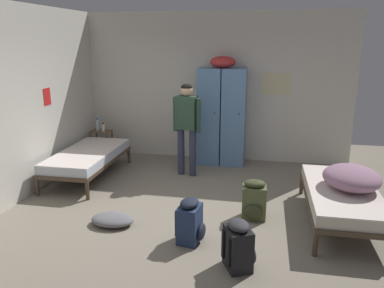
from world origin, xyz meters
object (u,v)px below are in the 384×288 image
Objects in this scene: locker_bank at (222,115)px; lotion_bottle at (103,127)px; clothes_pile_grey at (113,219)px; water_bottle at (97,125)px; bed_left_rear at (88,157)px; person_traveler at (187,121)px; shelf_unit at (102,141)px; backpack_black at (239,246)px; backpack_navy at (190,222)px; backpack_olive at (254,200)px; bedding_heap at (352,177)px; bed_right at (342,196)px.

locker_bank reaches higher than lotion_bottle.
water_bottle is at bearing 117.14° from clothes_pile_grey.
water_bottle is 0.17m from lotion_bottle.
bed_left_rear is 1.85m from person_traveler.
shelf_unit is 1.20m from bed_left_rear.
backpack_black is 0.76m from backpack_navy.
backpack_navy is (-0.61, 0.45, 0.00)m from backpack_black.
person_traveler is 2.16m from water_bottle.
backpack_olive reaches higher than clothes_pile_grey.
locker_bank is 3.76× the size of backpack_black.
bedding_heap is at bearing 44.58° from backpack_black.
lotion_bottle is at bearing 99.05° from bed_left_rear.
person_traveler reaches higher than bed_right.
backpack_black is (-1.35, -1.33, -0.38)m from bedding_heap.
bedding_heap reaches higher than lotion_bottle.
locker_bank is at bearing 69.20° from clothes_pile_grey.
clothes_pile_grey is (-2.96, -0.63, -0.31)m from bed_right.
bedding_heap reaches higher than bed_right.
bed_right is 7.51× the size of water_bottle.
clothes_pile_grey is at bearing -64.87° from lotion_bottle.
bedding_heap is (4.16, -0.96, 0.25)m from bed_left_rear.
person_traveler is at bearing -122.61° from locker_bank.
shelf_unit is 2.25× the size of water_bottle.
locker_bank reaches higher than person_traveler.
bed_right is 3.04m from clothes_pile_grey.
backpack_black reaches higher than clothes_pile_grey.
lotion_bottle is at bearing 128.66° from backpack_navy.
backpack_black is (3.06, -3.46, -0.09)m from shelf_unit.
shelf_unit is 0.31m from lotion_bottle.
bedding_heap is 2.88m from person_traveler.
backpack_navy is at bearing 143.85° from backpack_black.
backpack_black is (0.61, -3.57, -0.71)m from locker_bank.
backpack_navy is 0.96× the size of clothes_pile_grey.
bed_right is 1.82m from backpack_black.
lotion_bottle is 3.83m from backpack_navy.
backpack_olive is 1.00× the size of backpack_navy.
bed_right is (4.06, -0.98, 0.00)m from bed_left_rear.
locker_bank is at bearing 89.91° from backpack_navy.
person_traveler reaches higher than backpack_olive.
person_traveler is (1.68, 0.47, 0.61)m from bed_left_rear.
bedding_heap is (4.41, -2.13, 0.29)m from shelf_unit.
backpack_black is at bearing -21.72° from clothes_pile_grey.
water_bottle is (-0.08, 0.02, 0.34)m from shelf_unit.
backpack_olive is at bearing -174.61° from bedding_heap.
backpack_navy is at bearing -133.42° from backpack_olive.
bed_left_rear is 3.45× the size of backpack_olive.
backpack_navy is (-1.96, -0.89, -0.38)m from bedding_heap.
backpack_navy is at bearing -77.39° from person_traveler.
person_traveler is at bearing 102.61° from backpack_navy.
backpack_navy is at bearing -155.70° from bedding_heap.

